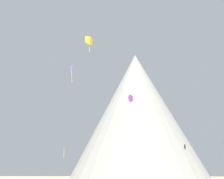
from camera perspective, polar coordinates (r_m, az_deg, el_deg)
name	(u,v)px	position (r m, az deg, el deg)	size (l,w,h in m)	color
rock_massif	(134,117)	(137.18, 4.76, -5.89)	(76.12, 76.12, 65.15)	gray
kite_indigo_high	(71,70)	(83.48, -8.75, 4.08)	(0.92, 0.18, 5.93)	#5138B2
kite_black_low	(184,147)	(74.91, 15.34, -11.85)	(0.42, 1.51, 1.50)	black
kite_yellow_high	(89,41)	(57.13, -5.02, 10.46)	(1.55, 1.47, 3.49)	yellow
kite_teal_low	(64,149)	(89.01, -10.38, -12.48)	(0.53, 0.81, 4.11)	teal
kite_violet_mid	(131,98)	(70.12, 4.15, -1.93)	(1.88, 2.07, 5.47)	purple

